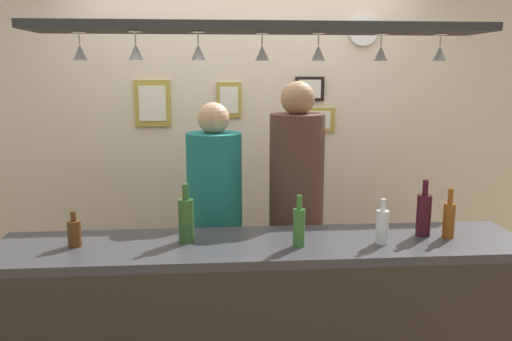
{
  "coord_description": "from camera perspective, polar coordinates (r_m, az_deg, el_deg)",
  "views": [
    {
      "loc": [
        -0.24,
        -2.88,
        1.83
      ],
      "look_at": [
        0.0,
        0.1,
        1.26
      ],
      "focal_mm": 36.7,
      "sensor_mm": 36.0,
      "label": 1
    }
  ],
  "objects": [
    {
      "name": "person_right_brown_shirt",
      "position": [
        3.29,
        4.41,
        -2.56
      ],
      "size": [
        0.34,
        0.34,
        1.77
      ],
      "color": "#2D334C",
      "rests_on": "ground_plane"
    },
    {
      "name": "overhead_glass_rack",
      "position": [
        2.6,
        0.74,
        15.28
      ],
      "size": [
        2.2,
        0.36,
        0.04
      ],
      "primitive_type": "cube",
      "color": "black"
    },
    {
      "name": "hanging_wineglass_center_right",
      "position": [
        2.64,
        6.8,
        12.71
      ],
      "size": [
        0.07,
        0.07,
        0.13
      ],
      "color": "silver",
      "rests_on": "overhead_glass_rack"
    },
    {
      "name": "picture_frame_crest",
      "position": [
        3.94,
        -2.97,
        7.68
      ],
      "size": [
        0.18,
        0.02,
        0.26
      ],
      "color": "#B29338",
      "rests_on": "back_wall"
    },
    {
      "name": "hanging_wineglass_left",
      "position": [
        2.56,
        -12.96,
        12.58
      ],
      "size": [
        0.07,
        0.07,
        0.13
      ],
      "color": "silver",
      "rests_on": "overhead_glass_rack"
    },
    {
      "name": "picture_frame_caricature",
      "position": [
        3.97,
        -11.21,
        7.19
      ],
      "size": [
        0.26,
        0.02,
        0.34
      ],
      "color": "#B29338",
      "rests_on": "back_wall"
    },
    {
      "name": "bottle_champagne_green",
      "position": [
        2.68,
        -7.62,
        -5.27
      ],
      "size": [
        0.08,
        0.08,
        0.3
      ],
      "color": "#2D5623",
      "rests_on": "bar_counter"
    },
    {
      "name": "bottle_soda_clear",
      "position": [
        2.71,
        13.59,
        -5.87
      ],
      "size": [
        0.06,
        0.06,
        0.23
      ],
      "color": "silver",
      "rests_on": "bar_counter"
    },
    {
      "name": "person_middle_teal_shirt",
      "position": [
        3.27,
        -4.52,
        -4.12
      ],
      "size": [
        0.34,
        0.34,
        1.65
      ],
      "color": "#2D334C",
      "rests_on": "ground_plane"
    },
    {
      "name": "wall_clock",
      "position": [
        4.1,
        11.62,
        14.69
      ],
      "size": [
        0.22,
        0.03,
        0.22
      ],
      "primitive_type": "cylinder",
      "rotation": [
        1.57,
        0.0,
        0.0
      ],
      "color": "white",
      "rests_on": "back_wall"
    },
    {
      "name": "hanging_wineglass_center_left",
      "position": [
        2.53,
        -6.31,
        12.8
      ],
      "size": [
        0.07,
        0.07,
        0.13
      ],
      "color": "silver",
      "rests_on": "overhead_glass_rack"
    },
    {
      "name": "bottle_wine_dark_red",
      "position": [
        2.89,
        17.82,
        -4.52
      ],
      "size": [
        0.08,
        0.08,
        0.3
      ],
      "color": "#380F19",
      "rests_on": "bar_counter"
    },
    {
      "name": "bottle_beer_brown_stubby",
      "position": [
        2.75,
        -19.19,
        -6.4
      ],
      "size": [
        0.07,
        0.07,
        0.18
      ],
      "color": "#512D14",
      "rests_on": "bar_counter"
    },
    {
      "name": "hanging_wineglass_right",
      "position": [
        2.75,
        13.44,
        12.42
      ],
      "size": [
        0.07,
        0.07,
        0.13
      ],
      "color": "silver",
      "rests_on": "overhead_glass_rack"
    },
    {
      "name": "bottle_beer_amber_tall",
      "position": [
        2.9,
        20.29,
        -4.95
      ],
      "size": [
        0.06,
        0.06,
        0.26
      ],
      "color": "brown",
      "rests_on": "bar_counter"
    },
    {
      "name": "picture_frame_upper_small",
      "position": [
        4.0,
        5.86,
        8.84
      ],
      "size": [
        0.22,
        0.02,
        0.18
      ],
      "color": "black",
      "rests_on": "back_wall"
    },
    {
      "name": "hanging_wineglass_center",
      "position": [
        2.62,
        0.58,
        12.79
      ],
      "size": [
        0.07,
        0.07,
        0.13
      ],
      "color": "silver",
      "rests_on": "overhead_glass_rack"
    },
    {
      "name": "bar_counter",
      "position": [
        2.66,
        1.09,
        -15.27
      ],
      "size": [
        2.7,
        0.55,
        0.98
      ],
      "color": "#38383D",
      "rests_on": "ground_plane"
    },
    {
      "name": "back_wall",
      "position": [
        4.02,
        -1.16,
        3.2
      ],
      "size": [
        4.4,
        0.06,
        2.6
      ],
      "primitive_type": "cube",
      "color": "beige",
      "rests_on": "ground_plane"
    },
    {
      "name": "hanging_wineglass_far_left",
      "position": [
        2.68,
        -18.63,
        12.2
      ],
      "size": [
        0.07,
        0.07,
        0.13
      ],
      "color": "silver",
      "rests_on": "overhead_glass_rack"
    },
    {
      "name": "bottle_beer_green_import",
      "position": [
        2.6,
        4.71,
        -6.06
      ],
      "size": [
        0.06,
        0.06,
        0.26
      ],
      "color": "#336B2D",
      "rests_on": "bar_counter"
    },
    {
      "name": "picture_frame_lower_pair",
      "position": [
        4.03,
        6.49,
        5.5
      ],
      "size": [
        0.3,
        0.02,
        0.18
      ],
      "color": "#B29338",
      "rests_on": "back_wall"
    },
    {
      "name": "hanging_wineglass_far_right",
      "position": [
        2.84,
        19.39,
        12.04
      ],
      "size": [
        0.07,
        0.07,
        0.13
      ],
      "color": "silver",
      "rests_on": "overhead_glass_rack"
    }
  ]
}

